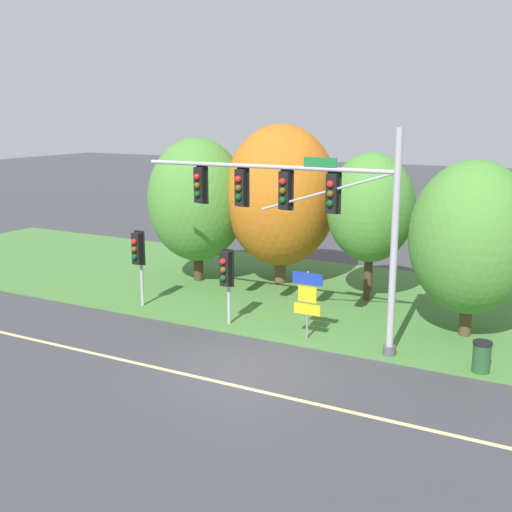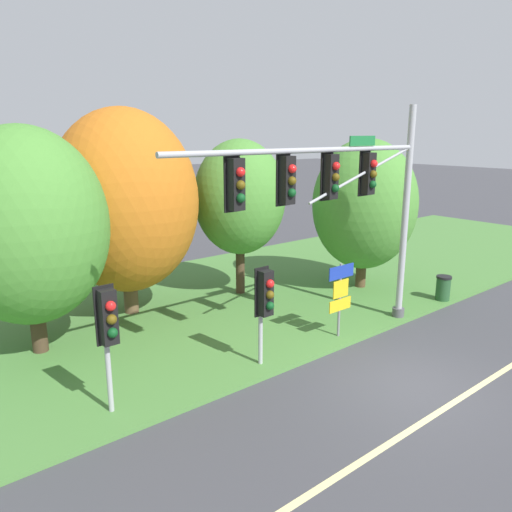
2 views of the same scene
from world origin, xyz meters
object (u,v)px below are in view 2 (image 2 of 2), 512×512
(pedestrian_signal_near_kerb, at_px, (108,324))
(traffic_signal_mast, at_px, (344,192))
(trash_bin, at_px, (443,288))
(route_sign_post, at_px, (340,291))
(pedestrian_signal_further_along, at_px, (265,298))
(tree_mid_verge, at_px, (364,205))
(tree_behind_signpost, at_px, (240,198))
(tree_left_of_mast, at_px, (125,202))
(tree_nearest_road, at_px, (27,227))

(pedestrian_signal_near_kerb, bearing_deg, traffic_signal_mast, -3.36)
(traffic_signal_mast, height_order, trash_bin, traffic_signal_mast)
(route_sign_post, height_order, trash_bin, route_sign_post)
(pedestrian_signal_near_kerb, bearing_deg, pedestrian_signal_further_along, -4.44)
(tree_mid_verge, xyz_separation_m, trash_bin, (1.04, -3.06, -2.90))
(tree_behind_signpost, distance_m, trash_bin, 8.37)
(traffic_signal_mast, xyz_separation_m, pedestrian_signal_further_along, (-2.89, 0.09, -2.57))
(pedestrian_signal_further_along, bearing_deg, tree_behind_signpost, 58.05)
(traffic_signal_mast, relative_size, tree_left_of_mast, 1.32)
(pedestrian_signal_further_along, bearing_deg, route_sign_post, 1.30)
(pedestrian_signal_further_along, relative_size, tree_nearest_road, 0.43)
(tree_behind_signpost, bearing_deg, tree_left_of_mast, 170.63)
(traffic_signal_mast, height_order, pedestrian_signal_further_along, traffic_signal_mast)
(tree_nearest_road, bearing_deg, pedestrian_signal_further_along, -47.81)
(pedestrian_signal_near_kerb, height_order, route_sign_post, pedestrian_signal_near_kerb)
(pedestrian_signal_near_kerb, distance_m, pedestrian_signal_further_along, 4.17)
(pedestrian_signal_further_along, height_order, tree_mid_verge, tree_mid_verge)
(tree_nearest_road, xyz_separation_m, tree_behind_signpost, (7.77, 0.59, 0.10))
(route_sign_post, distance_m, tree_behind_signpost, 5.83)
(tree_left_of_mast, height_order, tree_behind_signpost, tree_left_of_mast)
(tree_mid_verge, distance_m, trash_bin, 4.34)
(tree_nearest_road, xyz_separation_m, trash_bin, (13.10, -4.96, -3.17))
(tree_mid_verge, bearing_deg, route_sign_post, -148.00)
(traffic_signal_mast, relative_size, tree_nearest_road, 1.44)
(pedestrian_signal_further_along, height_order, tree_left_of_mast, tree_left_of_mast)
(pedestrian_signal_near_kerb, height_order, tree_nearest_road, tree_nearest_road)
(tree_left_of_mast, bearing_deg, tree_mid_verge, -20.37)
(tree_nearest_road, distance_m, tree_behind_signpost, 7.79)
(pedestrian_signal_near_kerb, relative_size, tree_behind_signpost, 0.50)
(route_sign_post, height_order, tree_left_of_mast, tree_left_of_mast)
(traffic_signal_mast, distance_m, tree_nearest_road, 8.82)
(tree_nearest_road, height_order, trash_bin, tree_nearest_road)
(pedestrian_signal_near_kerb, xyz_separation_m, tree_nearest_road, (-0.24, 4.51, 1.50))
(pedestrian_signal_near_kerb, bearing_deg, tree_nearest_road, 92.99)
(traffic_signal_mast, bearing_deg, tree_nearest_road, 145.88)
(pedestrian_signal_near_kerb, xyz_separation_m, trash_bin, (12.87, -0.44, -1.68))
(traffic_signal_mast, relative_size, tree_behind_signpost, 1.55)
(route_sign_post, height_order, tree_behind_signpost, tree_behind_signpost)
(pedestrian_signal_near_kerb, xyz_separation_m, tree_left_of_mast, (3.24, 5.81, 1.74))
(pedestrian_signal_further_along, distance_m, trash_bin, 8.84)
(traffic_signal_mast, relative_size, tree_mid_verge, 1.54)
(tree_left_of_mast, distance_m, tree_behind_signpost, 4.35)
(pedestrian_signal_further_along, height_order, route_sign_post, pedestrian_signal_further_along)
(tree_nearest_road, height_order, tree_behind_signpost, tree_nearest_road)
(pedestrian_signal_near_kerb, distance_m, trash_bin, 12.99)
(tree_left_of_mast, bearing_deg, traffic_signal_mast, -58.63)
(trash_bin, bearing_deg, pedestrian_signal_further_along, 179.21)
(tree_mid_verge, relative_size, trash_bin, 6.39)
(pedestrian_signal_further_along, relative_size, route_sign_post, 1.18)
(traffic_signal_mast, xyz_separation_m, tree_behind_signpost, (0.50, 5.51, -0.76))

